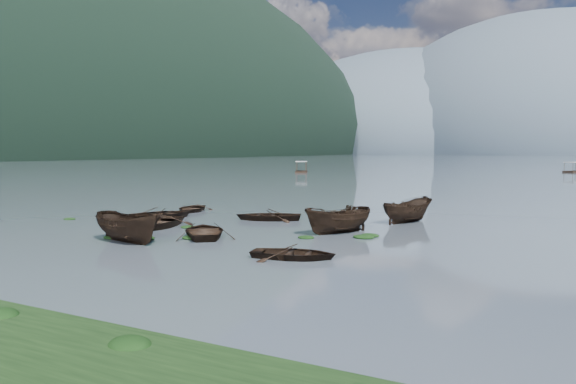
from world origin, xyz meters
The scene contains 22 objects.
ground_plane centered at (0.00, 0.00, 0.00)m, with size 2400.00×2400.00×0.00m, color #505B65.
haze_mtn_a centered at (-260.00, 900.00, 0.00)m, with size 520.00×520.00×280.00m, color #475666.
haze_mtn_b centered at (-60.00, 900.00, 0.00)m, with size 520.00×520.00×340.00m, color #475666.
rowboat_0 centered at (-5.62, 4.95, 0.00)m, with size 3.60×5.04×1.04m, color black.
rowboat_1 centered at (-8.45, 8.50, 0.00)m, with size 3.53×4.94×1.02m, color black.
rowboat_2 centered at (-2.88, -0.12, 0.00)m, with size 1.89×5.02×1.94m, color black.
rowboat_3 centered at (-0.72, 3.58, 0.00)m, with size 3.32×4.64×0.96m, color black.
rowboat_4 centered at (6.80, 0.28, 0.00)m, with size 2.77×3.88×0.80m, color black.
rowboat_5 centered at (5.46, 8.28, 0.00)m, with size 1.81×4.81×1.86m, color black.
rowboat_6 centered at (-9.69, 13.49, 0.00)m, with size 2.87×4.01×0.83m, color black.
rowboat_7 centered at (-1.46, 11.80, 0.00)m, with size 3.26×4.57×0.95m, color black.
rowboat_8 centered at (7.46, 15.24, 0.00)m, with size 1.80×4.80×1.85m, color black.
weed_clump_0 centered at (-4.71, 0.49, 0.00)m, with size 1.11×0.90×0.24m, color black.
weed_clump_1 centered at (-0.76, 2.44, 0.00)m, with size 1.12×0.89×0.25m, color black.
weed_clump_2 centered at (-2.91, 1.00, 0.00)m, with size 1.34×1.07×0.29m, color black.
weed_clump_3 centered at (4.65, 5.71, 0.00)m, with size 0.94×0.80×0.21m, color black.
weed_clump_4 centered at (7.41, 7.31, 0.00)m, with size 1.20×0.95×0.25m, color black.
weed_clump_5 centered at (-13.80, 5.12, 0.00)m, with size 0.92×0.74×0.19m, color black.
weed_clump_6 centered at (-3.79, 5.85, 0.00)m, with size 0.98×0.82×0.20m, color black.
weed_clump_7 centered at (7.50, 8.06, 0.00)m, with size 1.09×0.87×0.24m, color black.
pontoon_left centered at (-38.94, 88.01, 0.00)m, with size 2.59×6.22×2.39m, color black, non-canonical shape.
pontoon_centre centered at (13.71, 118.67, 0.00)m, with size 2.40×5.76×2.21m, color black, non-canonical shape.
Camera 1 is at (18.75, -21.66, 4.85)m, focal length 35.00 mm.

